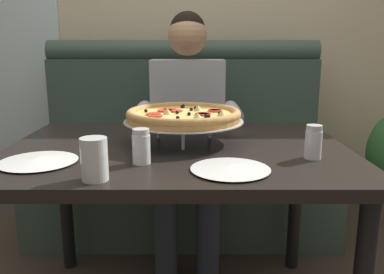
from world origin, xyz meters
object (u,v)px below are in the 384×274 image
Objects in this scene: shaker_parmesan at (140,149)px; plate_near_right at (230,167)px; drinking_glass at (94,162)px; patio_chair at (48,108)px; shaker_pepper_flakes at (312,144)px; plate_near_left at (37,160)px; dining_table at (176,168)px; diner_main at (187,119)px; pizza at (183,116)px; booth_bench at (182,161)px.

plate_near_right is (0.28, -0.07, -0.04)m from shaker_parmesan.
patio_chair is (-1.08, 2.65, -0.26)m from drinking_glass.
shaker_pepper_flakes is 0.90m from plate_near_left.
drinking_glass is (-0.11, -0.16, 0.01)m from shaker_parmesan.
dining_table is 0.66m from diner_main.
drinking_glass is 2.87m from patio_chair.
pizza is at bearing 72.57° from dining_table.
dining_table is at bearing -60.28° from patio_chair.
diner_main is 2.75× the size of pizza.
booth_bench is 6.98× the size of plate_near_left.
shaker_parmesan reaches higher than dining_table.
booth_bench is 1.24m from shaker_pepper_flakes.
diner_main is 0.99m from plate_near_left.
plate_near_left is (-0.33, 0.01, -0.04)m from shaker_parmesan.
dining_table is 0.27m from shaker_parmesan.
diner_main reaches higher than dining_table.
shaker_pepper_flakes is at bearing 24.65° from plate_near_right.
pizza is 4.11× the size of shaker_parmesan.
shaker_parmesan is (-0.10, -1.14, 0.38)m from booth_bench.
patio_chair is (-0.86, 2.48, -0.21)m from plate_near_left.
plate_near_right is (0.17, -1.22, 0.34)m from booth_bench.
plate_near_right reaches higher than dining_table.
shaker_pepper_flakes is at bearing -62.50° from diner_main.
shaker_parmesan is at bearing -115.79° from dining_table.
dining_table is at bearing 160.82° from shaker_pepper_flakes.
patio_chair is at bearing 115.59° from shaker_parmesan.
booth_bench is at bearing 68.88° from plate_near_left.
pizza is (0.02, 0.08, 0.19)m from dining_table.
shaker_parmesan is 0.46× the size of plate_near_right.
diner_main is 10.48× the size of drinking_glass.
diner_main is 11.29× the size of shaker_parmesan.
diner_main is 1.07m from drinking_glass.
diner_main reaches higher than plate_near_left.
plate_near_left is at bearing -118.46° from diner_main.
pizza is 1.86× the size of plate_near_left.
booth_bench is 0.41m from diner_main.
plate_near_left is (-0.90, -0.05, -0.04)m from shaker_pepper_flakes.
dining_table is 0.99× the size of diner_main.
patio_chair is (-1.29, 2.27, -0.12)m from dining_table.
drinking_glass is at bearing -124.03° from shaker_parmesan.
shaker_pepper_flakes is at bearing -67.07° from booth_bench.
diner_main reaches higher than shaker_pepper_flakes.
shaker_parmesan is 0.13× the size of patio_chair.
shaker_parmesan is 1.00× the size of shaker_pepper_flakes.
booth_bench is 0.95m from pizza.
booth_bench is at bearing 112.93° from shaker_pepper_flakes.
patio_chair is (-1.29, 1.34, 0.13)m from booth_bench.
dining_table is 11.23× the size of shaker_parmesan.
diner_main is at bearing 117.50° from shaker_pepper_flakes.
booth_bench is at bearing -46.01° from patio_chair.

